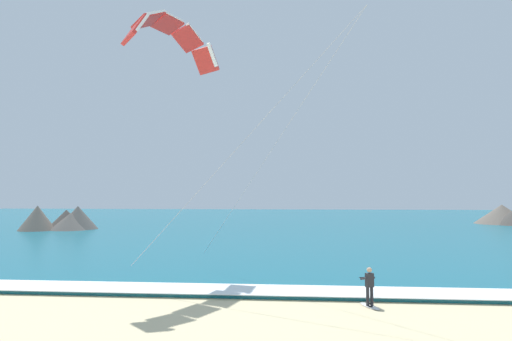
% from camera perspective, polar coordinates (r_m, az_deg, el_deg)
% --- Properties ---
extents(sea, '(200.00, 120.00, 0.20)m').
position_cam_1_polar(sea, '(80.31, 5.92, -6.65)').
color(sea, '#146075').
rests_on(sea, ground).
extents(surf_foam, '(200.00, 2.40, 0.04)m').
position_cam_1_polar(surf_foam, '(21.70, 8.79, -15.55)').
color(surf_foam, white).
rests_on(surf_foam, sea).
extents(surfboard, '(0.93, 1.46, 0.09)m').
position_cam_1_polar(surfboard, '(20.13, 14.90, -17.02)').
color(surfboard, white).
rests_on(surfboard, ground).
extents(kitesurfer, '(0.65, 0.64, 1.69)m').
position_cam_1_polar(kitesurfer, '(19.95, 14.83, -14.46)').
color(kitesurfer, '#232328').
rests_on(kitesurfer, ground).
extents(kite_primary, '(12.54, 8.09, 14.28)m').
position_cam_1_polar(kite_primary, '(27.17, -11.16, 17.23)').
color(kite_primary, red).
extents(headland_right, '(9.58, 10.87, 3.31)m').
position_cam_1_polar(headland_right, '(79.69, 30.54, -5.16)').
color(headland_right, '#665B51').
rests_on(headland_right, ground).
extents(headland_left, '(9.61, 7.89, 3.48)m').
position_cam_1_polar(headland_left, '(63.76, -24.17, -5.97)').
color(headland_left, '#665B51').
rests_on(headland_left, ground).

